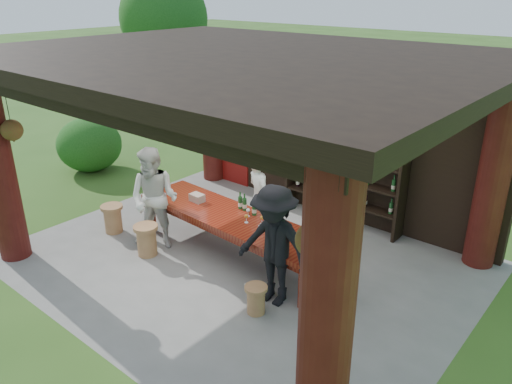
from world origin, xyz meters
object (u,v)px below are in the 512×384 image
Objects in this scene: wine_shelf at (343,169)px; stool_near_right at (256,299)px; napkin_basket at (197,198)px; guest_woman at (154,199)px; guest_man at (274,246)px; stool_far_left at (113,218)px; stool_near_left at (147,239)px; host at (260,199)px; tasting_table at (234,222)px.

stool_near_right is (0.66, -3.42, -0.88)m from wine_shelf.
guest_woman is at bearing -117.54° from napkin_basket.
guest_man is at bearing 89.00° from stool_near_right.
guest_man reaches higher than stool_far_left.
guest_woman is 0.99× the size of guest_man.
stool_near_left is 0.31× the size of guest_woman.
host is (-0.71, -1.68, -0.28)m from wine_shelf.
napkin_basket is at bearing 31.12° from stool_far_left.
stool_far_left is at bearing 173.03° from stool_near_left.
stool_far_left reaches higher than stool_near_right.
guest_woman is at bearing 9.70° from stool_far_left.
stool_near_left is 2.64m from guest_man.
wine_shelf is at bearing -89.43° from host.
stool_far_left is (-1.20, 0.15, -0.01)m from stool_near_left.
guest_man reaches higher than stool_near_left.
tasting_table is 1.53m from guest_man.
host is (-1.37, 1.74, 0.60)m from stool_near_right.
stool_far_left is at bearing 176.78° from stool_near_right.
host is at bearing 91.04° from tasting_table.
wine_shelf is 1.51× the size of host.
guest_man is at bearing -77.60° from wine_shelf.
host is (-0.01, 0.71, 0.19)m from tasting_table.
tasting_table is 2.13× the size of guest_man.
guest_woman reaches higher than stool_near_left.
guest_man is (0.01, 0.39, 0.70)m from stool_near_right.
guest_man is at bearing -16.52° from napkin_basket.
wine_shelf reaches higher than stool_far_left.
napkin_basket is at bearing -125.03° from wine_shelf.
wine_shelf reaches higher than guest_man.
wine_shelf reaches higher than host.
guest_man is (1.36, -0.63, 0.29)m from tasting_table.
guest_woman is at bearing 171.54° from stool_near_right.
wine_shelf is 4.45× the size of stool_near_left.
stool_near_right is 1.69× the size of napkin_basket.
host reaches higher than stool_far_left.
host is at bearing 35.35° from napkin_basket.
host is at bearing -112.94° from wine_shelf.
guest_woman reaches higher than stool_near_right.
host is at bearing 128.26° from stool_near_right.
host is 1.14m from napkin_basket.
stool_near_left is 1.03× the size of stool_far_left.
napkin_basket is at bearing 38.51° from guest_woman.
stool_near_left is (-1.18, -0.96, -0.34)m from tasting_table.
wine_shelf is 4.52m from stool_far_left.
stool_near_left reaches higher than stool_near_right.
guest_man reaches higher than guest_woman.
tasting_table is 1.56m from stool_near_left.
stool_near_right is at bearing -32.41° from guest_woman.
stool_near_right is 0.24× the size of guest_woman.
guest_woman is (-0.11, 0.33, 0.63)m from stool_near_left.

